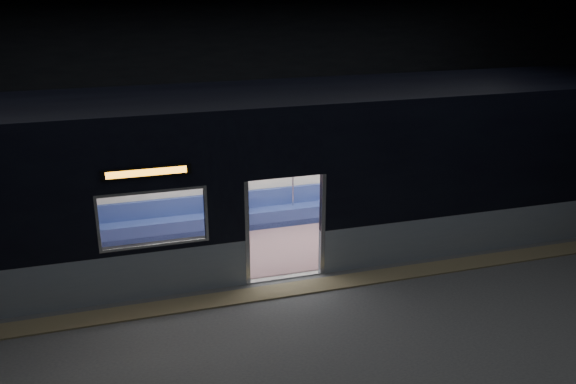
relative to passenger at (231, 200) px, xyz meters
name	(u,v)px	position (x,y,z in m)	size (l,w,h in m)	color
station_floor	(302,304)	(0.51, -3.55, -0.78)	(24.00, 14.00, 0.01)	#47494C
station_envelope	(304,100)	(0.51, -3.55, 2.89)	(24.00, 14.00, 5.00)	black
tactile_strip	(293,289)	(0.51, -3.00, -0.76)	(22.80, 0.50, 0.03)	#8C7F59
metro_car	(264,165)	(0.51, -1.00, 1.07)	(18.00, 3.04, 3.35)	#8C97A7
passenger	(231,200)	(0.00, 0.00, 0.00)	(0.37, 0.65, 1.32)	black
handbag	(235,207)	(0.04, -0.21, -0.11)	(0.28, 0.24, 0.14)	black
transit_map	(415,149)	(4.66, 0.31, 0.72)	(1.06, 0.03, 0.69)	white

